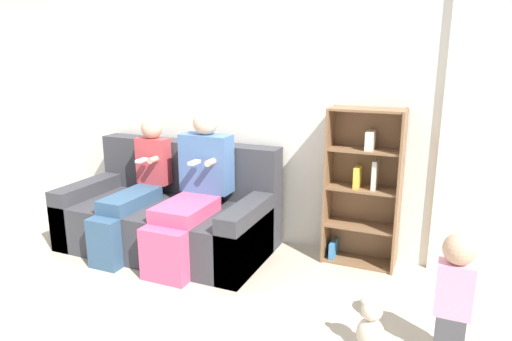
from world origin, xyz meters
name	(u,v)px	position (x,y,z in m)	size (l,w,h in m)	color
ground_plane	(158,279)	(0.00, 0.00, 0.00)	(14.00, 14.00, 0.00)	#B2A893
back_wall	(220,96)	(0.00, 1.05, 1.27)	(10.00, 0.06, 2.55)	silver
curtain_panel	(507,126)	(2.26, 1.00, 1.15)	(0.85, 0.04, 2.30)	silver
couch	(171,215)	(-0.25, 0.57, 0.29)	(1.76, 0.92, 0.88)	#38383D
adult_seated	(194,187)	(0.06, 0.45, 0.61)	(0.43, 0.83, 1.20)	#DB4C75
child_seated	(135,187)	(-0.49, 0.42, 0.55)	(0.30, 0.85, 1.10)	#335170
toddler_standing	(454,290)	(2.01, -0.10, 0.40)	(0.19, 0.17, 0.73)	#47474C
bookshelf	(363,187)	(1.32, 0.92, 0.63)	(0.56, 0.26, 1.24)	brown
teddy_bear	(371,326)	(1.60, -0.21, 0.15)	(0.16, 0.13, 0.32)	beige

